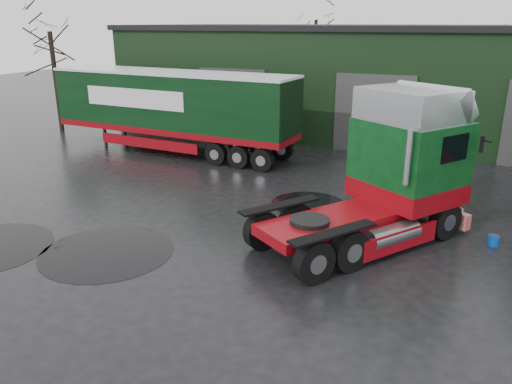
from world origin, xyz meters
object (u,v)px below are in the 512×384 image
at_px(trailer_left, 172,112).
at_px(tree_back_a, 315,44).
at_px(warehouse, 393,79).
at_px(hero_tractor, 360,171).
at_px(tree_left, 53,61).
at_px(wash_bucket, 493,240).

relative_size(trailer_left, tree_back_a, 1.42).
relative_size(warehouse, trailer_left, 2.41).
bearing_deg(hero_tractor, tree_back_a, 143.79).
relative_size(warehouse, tree_back_a, 3.41).
distance_m(trailer_left, tree_left, 9.95).
relative_size(wash_bucket, tree_back_a, 0.04).
bearing_deg(tree_left, trailer_left, -11.89).
distance_m(warehouse, hero_tractor, 17.72).
relative_size(hero_tractor, tree_back_a, 0.79).
xyz_separation_m(trailer_left, tree_back_a, (1.50, 20.00, 2.66)).
distance_m(hero_tractor, trailer_left, 13.58).
bearing_deg(wash_bucket, tree_back_a, 117.66).
distance_m(trailer_left, tree_back_a, 20.23).
bearing_deg(hero_tractor, tree_left, -170.51).
bearing_deg(trailer_left, tree_left, 82.05).
xyz_separation_m(warehouse, tree_back_a, (-8.00, 10.00, 1.59)).
bearing_deg(trailer_left, hero_tractor, -120.18).
height_order(trailer_left, wash_bucket, trailer_left).
height_order(hero_tractor, tree_back_a, tree_back_a).
bearing_deg(tree_back_a, trailer_left, -94.29).
distance_m(wash_bucket, tree_back_a, 29.79).
relative_size(warehouse, tree_left, 3.81).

